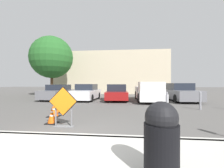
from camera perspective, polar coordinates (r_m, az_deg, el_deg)
The scene contains 19 objects.
ground_plane at distance 14.02m, azimuth -0.60°, elevation -5.88°, with size 96.00×96.00×0.00m, color #565451.
sidewalk_strip at distance 3.45m, azimuth -23.70°, elevation -24.24°, with size 23.38×2.24×0.14m.
curb_lip at distance 4.39m, azimuth -16.09°, elevation -18.75°, with size 23.38×0.20×0.14m.
road_closed_sign at distance 5.44m, azimuth -18.10°, elevation -7.64°, with size 1.01×0.20×1.39m.
traffic_cone_nearest at distance 6.13m, azimuth -21.92°, elevation -11.18°, with size 0.41×0.41×0.59m.
traffic_cone_second at distance 7.32m, azimuth -21.21°, elevation -8.95°, with size 0.50×0.50×0.68m.
traffic_cone_third at distance 8.29m, azimuth -19.94°, elevation -7.91°, with size 0.54×0.54×0.67m.
traffic_cone_fourth at distance 9.29m, azimuth -19.68°, elevation -7.13°, with size 0.41×0.41×0.63m.
traffic_cone_fifth at distance 10.47m, azimuth -18.41°, elevation -6.27°, with size 0.54×0.54×0.64m.
parked_car_nearest at distance 14.73m, azimuth -19.72°, elevation -3.09°, with size 2.04×4.21×1.38m.
parked_car_second at distance 13.65m, azimuth -9.65°, elevation -3.25°, with size 1.95×4.11×1.44m.
parked_car_third at distance 13.20m, azimuth 1.78°, elevation -3.40°, with size 2.04×4.15×1.42m.
pickup_truck at distance 12.88m, azimuth 13.79°, elevation -3.20°, with size 2.03×5.55×1.61m.
parked_car_fourth at distance 14.10m, azimuth 24.40°, elevation -3.00°, with size 2.17×4.67×1.51m.
trash_bin at distance 2.42m, azimuth 18.25°, elevation -19.18°, with size 0.50×0.50×1.10m.
bollard_nearest at distance 9.26m, azimuth 20.13°, elevation -5.70°, with size 0.12×0.12×1.03m.
bollard_second at distance 9.87m, azimuth 30.60°, elevation -5.32°, with size 0.12×0.12×1.04m.
building_facade_backdrop at distance 23.63m, azimuth -0.60°, elevation 4.13°, with size 17.07×5.00×6.19m.
street_tree_behind_lot at distance 19.57m, azimuth -21.98°, elevation 9.38°, with size 4.99×4.99×7.11m.
Camera 1 is at (1.55, -3.85, 1.50)m, focal length 24.00 mm.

